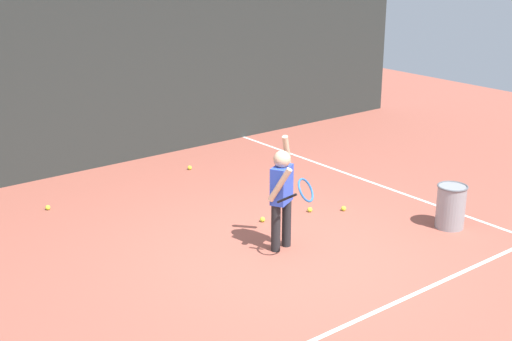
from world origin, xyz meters
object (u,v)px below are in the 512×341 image
at_px(ball_hopper, 451,206).
at_px(tennis_ball_0, 310,210).
at_px(tennis_ball_4, 48,208).
at_px(tennis_ball_2, 262,219).
at_px(tennis_ball_3, 344,208).
at_px(tennis_ball_5, 190,168).
at_px(tennis_player, 283,191).

height_order(ball_hopper, tennis_ball_0, ball_hopper).
bearing_deg(tennis_ball_4, tennis_ball_2, -46.19).
relative_size(tennis_ball_3, tennis_ball_5, 1.00).
height_order(tennis_ball_4, tennis_ball_5, same).
height_order(tennis_ball_2, tennis_ball_5, same).
distance_m(tennis_ball_0, tennis_ball_2, 0.72).
bearing_deg(tennis_ball_5, tennis_ball_4, -173.71).
bearing_deg(tennis_ball_0, tennis_ball_5, 96.65).
height_order(tennis_ball_3, tennis_ball_4, same).
xyz_separation_m(ball_hopper, tennis_ball_5, (-1.34, 3.98, -0.26)).
height_order(tennis_player, tennis_ball_0, tennis_player).
distance_m(tennis_ball_0, tennis_ball_4, 3.54).
bearing_deg(tennis_ball_3, ball_hopper, -61.59).
xyz_separation_m(tennis_player, tennis_ball_0, (1.04, 0.66, -0.69)).
bearing_deg(tennis_ball_2, tennis_ball_5, 79.99).
bearing_deg(tennis_ball_3, tennis_ball_4, 141.53).
bearing_deg(tennis_ball_0, tennis_player, -147.70).
relative_size(ball_hopper, tennis_ball_0, 8.52).
height_order(tennis_player, tennis_ball_2, tennis_player).
bearing_deg(tennis_ball_0, ball_hopper, -54.50).
relative_size(ball_hopper, tennis_ball_2, 8.52).
bearing_deg(tennis_ball_3, tennis_ball_5, 103.86).
distance_m(tennis_ball_0, tennis_ball_5, 2.52).
distance_m(tennis_player, tennis_ball_4, 3.43).
bearing_deg(tennis_ball_2, tennis_ball_0, -9.87).
relative_size(tennis_ball_3, tennis_ball_4, 1.00).
height_order(tennis_ball_2, tennis_ball_3, same).
xyz_separation_m(tennis_player, tennis_ball_5, (0.75, 3.17, -0.69)).
height_order(tennis_player, tennis_ball_5, tennis_player).
bearing_deg(tennis_ball_4, tennis_ball_0, -39.23).
bearing_deg(ball_hopper, tennis_ball_2, 137.84).
bearing_deg(tennis_player, tennis_ball_2, 40.41).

